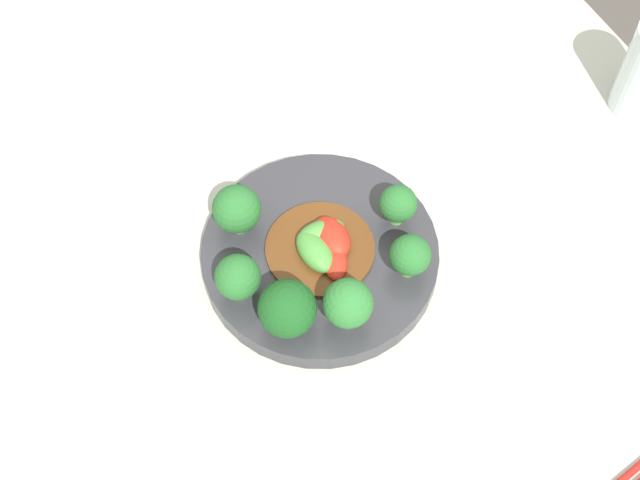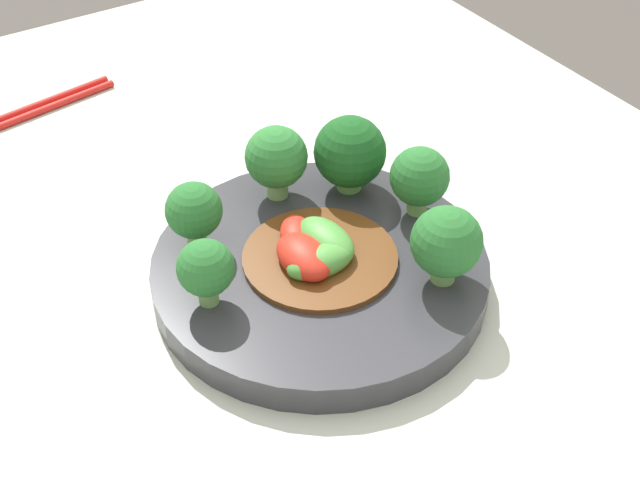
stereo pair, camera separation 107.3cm
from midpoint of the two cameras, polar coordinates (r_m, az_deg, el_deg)
plate at (r=0.65m, az=2.92°, el=-49.10°), size 0.26×0.26×0.02m
broccoli_southeast at (r=0.61m, az=5.67°, el=-40.22°), size 0.06×0.06×0.07m
broccoli_east at (r=0.61m, az=-1.70°, el=-41.27°), size 0.05×0.05×0.06m
broccoli_north at (r=0.61m, az=-9.16°, el=-53.01°), size 0.04×0.04×0.05m
broccoli_northeast at (r=0.61m, az=-10.16°, el=-46.88°), size 0.04×0.04×0.06m
broccoli_southwest at (r=0.61m, az=16.58°, el=-49.88°), size 0.05×0.05×0.06m
broccoli_south at (r=0.62m, az=12.81°, el=-42.64°), size 0.05×0.05×0.06m
stirfry_center at (r=0.63m, az=2.58°, el=-49.17°), size 0.12×0.12×0.02m
chopsticks at (r=0.76m, az=-25.36°, el=-27.69°), size 0.06×0.24×0.01m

